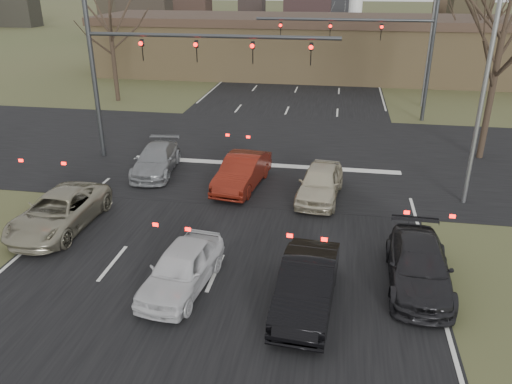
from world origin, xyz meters
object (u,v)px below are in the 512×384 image
building (326,46)px  car_red_ahead (242,172)px  streetlight_right_far (430,25)px  car_black_hatch (307,285)px  car_charcoal_sedan (419,266)px  mast_arm_far (386,40)px  mast_arm_near (155,59)px  car_white_sedan (182,268)px  car_silver_suv (59,212)px  streetlight_right_near (483,68)px  car_grey_ahead (156,160)px  car_silver_ahead (320,183)px

building → car_red_ahead: 28.06m
streetlight_right_far → car_black_hatch: bearing=-104.1°
car_charcoal_sedan → car_red_ahead: size_ratio=1.03×
mast_arm_far → car_black_hatch: size_ratio=2.57×
mast_arm_near → car_white_sedan: mast_arm_near is taller
streetlight_right_far → car_white_sedan: streetlight_right_far is taller
car_silver_suv → car_white_sedan: size_ratio=1.22×
car_charcoal_sedan → car_red_ahead: car_red_ahead is taller
streetlight_right_near → car_charcoal_sedan: (-2.52, -6.55, -4.93)m
mast_arm_near → car_silver_suv: mast_arm_near is taller
mast_arm_far → car_grey_ahead: 16.77m
streetlight_right_near → building: bearing=103.7°
car_charcoal_sedan → car_black_hatch: bearing=-151.2°
car_silver_suv → car_silver_ahead: bearing=25.8°
streetlight_right_near → car_white_sedan: bearing=-140.6°
streetlight_right_far → car_red_ahead: 20.12m
car_silver_ahead → car_black_hatch: bearing=-84.0°
car_white_sedan → car_grey_ahead: car_white_sedan is taller
mast_arm_near → car_grey_ahead: mast_arm_near is taller
car_silver_suv → car_silver_ahead: size_ratio=1.17×
mast_arm_near → car_white_sedan: bearing=-67.9°
mast_arm_near → car_charcoal_sedan: bearing=-39.6°
mast_arm_near → car_charcoal_sedan: (11.53, -9.55, -4.42)m
car_black_hatch → car_red_ahead: bearing=116.4°
streetlight_right_far → car_silver_ahead: size_ratio=2.40×
mast_arm_near → streetlight_right_near: 14.38m
streetlight_right_far → car_silver_ahead: streetlight_right_far is taller
building → car_grey_ahead: (-6.92, -26.78, -2.03)m
car_charcoal_sedan → car_grey_ahead: bearing=147.3°
car_black_hatch → car_silver_suv: bearing=164.5°
mast_arm_near → car_silver_suv: 9.14m
mast_arm_near → streetlight_right_far: 20.20m
mast_arm_far → car_red_ahead: size_ratio=2.54×
streetlight_right_far → car_grey_ahead: streetlight_right_far is taller
mast_arm_far → car_black_hatch: mast_arm_far is taller
mast_arm_far → streetlight_right_far: 5.12m
building → streetlight_right_far: size_ratio=4.24×
car_white_sedan → car_silver_ahead: size_ratio=0.96×
car_white_sedan → car_black_hatch: (3.80, -0.32, 0.04)m
streetlight_right_near → car_red_ahead: streetlight_right_near is taller
car_silver_suv → car_charcoal_sedan: bearing=-6.2°
car_red_ahead → mast_arm_far: bearing=70.4°
car_silver_suv → car_red_ahead: car_red_ahead is taller
building → car_black_hatch: 36.29m
mast_arm_far → streetlight_right_near: 13.28m
car_red_ahead → car_silver_ahead: (3.50, -0.65, -0.01)m
mast_arm_far → car_silver_suv: mast_arm_far is taller
mast_arm_far → car_black_hatch: 21.89m
car_silver_suv → car_red_ahead: (6.00, 5.04, 0.05)m
car_silver_suv → car_charcoal_sedan: 12.91m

